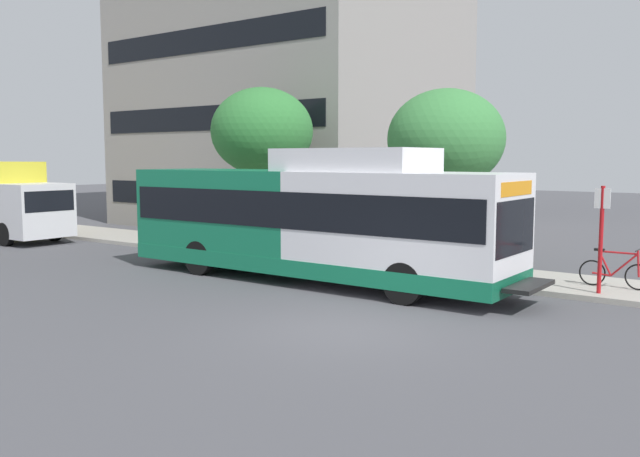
{
  "coord_description": "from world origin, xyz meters",
  "views": [
    {
      "loc": [
        -10.88,
        -7.31,
        3.4
      ],
      "look_at": [
        2.9,
        2.79,
        1.6
      ],
      "focal_mm": 37.64,
      "sensor_mm": 36.0,
      "label": 1
    }
  ],
  "objects_px": {
    "box_truck_background": "(0,198)",
    "street_tree_mid_block": "(262,132)",
    "street_tree_near_stop": "(446,139)",
    "bicycle_parked": "(615,271)",
    "bus_stop_sign_pole": "(601,231)",
    "transit_bus": "(312,220)"
  },
  "relations": [
    {
      "from": "bicycle_parked",
      "to": "transit_bus",
      "type": "bearing_deg",
      "value": 113.71
    },
    {
      "from": "bus_stop_sign_pole",
      "to": "bicycle_parked",
      "type": "bearing_deg",
      "value": -9.27
    },
    {
      "from": "box_truck_background",
      "to": "street_tree_mid_block",
      "type": "bearing_deg",
      "value": -68.48
    },
    {
      "from": "bicycle_parked",
      "to": "box_truck_background",
      "type": "relative_size",
      "value": 0.25
    },
    {
      "from": "street_tree_mid_block",
      "to": "box_truck_background",
      "type": "distance_m",
      "value": 11.89
    },
    {
      "from": "transit_bus",
      "to": "bus_stop_sign_pole",
      "type": "height_order",
      "value": "transit_bus"
    },
    {
      "from": "street_tree_near_stop",
      "to": "bus_stop_sign_pole",
      "type": "bearing_deg",
      "value": -111.84
    },
    {
      "from": "transit_bus",
      "to": "street_tree_near_stop",
      "type": "height_order",
      "value": "street_tree_near_stop"
    },
    {
      "from": "street_tree_mid_block",
      "to": "box_truck_background",
      "type": "bearing_deg",
      "value": 111.52
    },
    {
      "from": "bicycle_parked",
      "to": "street_tree_near_stop",
      "type": "distance_m",
      "value": 6.36
    },
    {
      "from": "transit_bus",
      "to": "street_tree_near_stop",
      "type": "bearing_deg",
      "value": -24.31
    },
    {
      "from": "street_tree_near_stop",
      "to": "box_truck_background",
      "type": "relative_size",
      "value": 0.77
    },
    {
      "from": "bicycle_parked",
      "to": "box_truck_background",
      "type": "distance_m",
      "value": 23.68
    },
    {
      "from": "bicycle_parked",
      "to": "street_tree_near_stop",
      "type": "bearing_deg",
      "value": 78.23
    },
    {
      "from": "transit_bus",
      "to": "box_truck_background",
      "type": "height_order",
      "value": "transit_bus"
    },
    {
      "from": "bus_stop_sign_pole",
      "to": "street_tree_mid_block",
      "type": "height_order",
      "value": "street_tree_mid_block"
    },
    {
      "from": "transit_bus",
      "to": "street_tree_near_stop",
      "type": "distance_m",
      "value": 5.18
    },
    {
      "from": "bicycle_parked",
      "to": "street_tree_mid_block",
      "type": "xyz_separation_m",
      "value": [
        1.04,
        12.64,
        3.81
      ]
    },
    {
      "from": "street_tree_near_stop",
      "to": "box_truck_background",
      "type": "height_order",
      "value": "street_tree_near_stop"
    },
    {
      "from": "transit_bus",
      "to": "street_tree_mid_block",
      "type": "bearing_deg",
      "value": 52.55
    },
    {
      "from": "street_tree_near_stop",
      "to": "box_truck_background",
      "type": "distance_m",
      "value": 18.81
    },
    {
      "from": "street_tree_near_stop",
      "to": "box_truck_background",
      "type": "bearing_deg",
      "value": 103.35
    }
  ]
}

